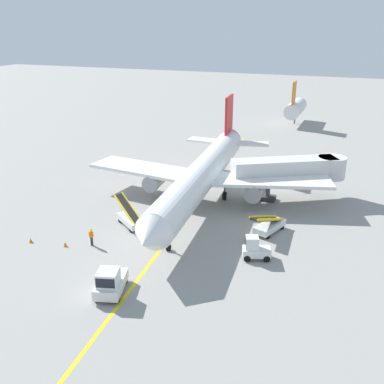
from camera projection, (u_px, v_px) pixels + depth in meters
name	position (u px, v px, depth m)	size (l,w,h in m)	color
ground_plane	(161.00, 259.00, 38.60)	(300.00, 300.00, 0.00)	gray
taxi_line_yellow	(172.00, 233.00, 43.32)	(0.30, 80.00, 0.01)	yellow
airliner	(203.00, 174.00, 49.71)	(28.49, 35.34, 10.10)	white
jet_bridge	(296.00, 170.00, 50.74)	(12.35, 8.65, 4.85)	silver
pushback_tug	(110.00, 282.00, 33.39)	(2.85, 3.99, 2.20)	silver
baggage_tug_near_wing	(255.00, 249.00, 38.41)	(2.70, 2.03, 2.10)	silver
belt_loader_forward_hold	(269.00, 225.00, 43.30)	(2.78, 5.14, 2.59)	silver
belt_loader_aft_hold	(130.00, 218.00, 44.84)	(4.76, 3.98, 2.59)	silver
ground_crew_marshaller	(91.00, 237.00, 40.69)	(0.36, 0.24, 1.70)	#26262D
safety_cone_nose_left	(65.00, 244.00, 40.77)	(0.36, 0.36, 0.44)	orange
safety_cone_nose_right	(31.00, 240.00, 41.50)	(0.36, 0.36, 0.44)	orange
distant_aircraft_far_left	(295.00, 108.00, 89.36)	(3.00, 10.10, 8.80)	silver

